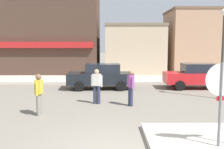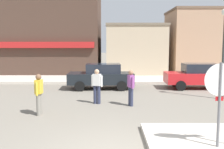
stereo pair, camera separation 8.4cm
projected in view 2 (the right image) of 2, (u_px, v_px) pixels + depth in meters
The scene contains 11 objects.
kerb_far at pixel (113, 79), 20.11m from camera, with size 80.00×4.00×0.15m, color beige.
stop_sign at pixel (220, 94), 6.54m from camera, with size 0.82×0.09×2.30m.
lamp_post at pixel (224, 40), 12.89m from camera, with size 0.36×0.36×4.54m.
parked_car_nearest at pixel (101, 76), 16.17m from camera, with size 4.06×1.99×1.56m.
parked_car_second at pixel (198, 76), 16.29m from camera, with size 4.03×1.94×1.56m.
pedestrian_crossing_near at pixel (97, 85), 12.08m from camera, with size 0.55×0.32×1.61m.
pedestrian_crossing_far at pixel (39, 93), 10.12m from camera, with size 0.25×0.56×1.61m.
pedestrian_kerb_side at pixel (131, 87), 11.67m from camera, with size 0.30×0.55×1.61m.
building_corner_shop at pixel (43, 30), 25.21m from camera, with size 11.23×7.69×8.17m.
building_storefront_left_near at pixel (134, 50), 24.91m from camera, with size 5.27×6.86×4.50m.
building_storefront_left_mid at pixel (205, 42), 25.06m from camera, with size 7.05×5.44×5.96m.
Camera 2 is at (-0.09, -6.28, 2.74)m, focal length 42.00 mm.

